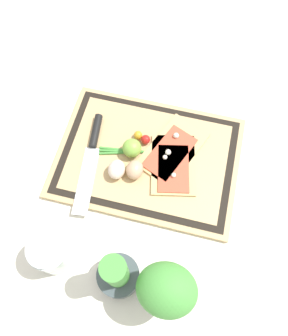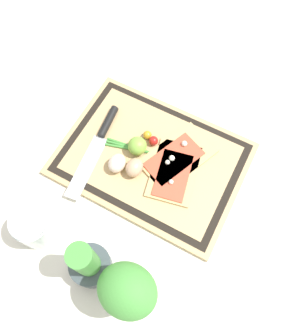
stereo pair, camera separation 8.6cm
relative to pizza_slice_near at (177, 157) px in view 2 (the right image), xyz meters
The scene contains 14 objects.
ground_plane 0.07m from the pizza_slice_near, 26.98° to the left, with size 6.00×6.00×0.00m, color silver.
cutting_board 0.07m from the pizza_slice_near, 26.98° to the left, with size 0.50×0.36×0.02m.
pizza_slice_near is the anchor object (origin of this frame).
pizza_slice_far 0.05m from the pizza_slice_near, 105.07° to the left, with size 0.15×0.20×0.02m.
knife 0.22m from the pizza_slice_near, 11.17° to the left, with size 0.07×0.29×0.02m.
egg_brown 0.12m from the pizza_slice_near, 46.88° to the left, with size 0.04×0.05×0.04m, color tan.
egg_pink 0.16m from the pizza_slice_near, 37.58° to the left, with size 0.04×0.05×0.04m, color beige.
lime 0.11m from the pizza_slice_near, 15.02° to the left, with size 0.05×0.05×0.05m, color #7FB742.
cherry_tomato_red 0.08m from the pizza_slice_near, ahead, with size 0.03×0.03×0.03m, color red.
cherry_tomato_yellow 0.10m from the pizza_slice_near, 10.50° to the right, with size 0.02×0.02×0.02m, color gold.
scallion_bunch 0.08m from the pizza_slice_near, 17.48° to the left, with size 0.24×0.07×0.01m.
herb_pot 0.36m from the pizza_slice_near, 81.50° to the left, with size 0.10×0.10×0.20m.
sauce_jar 0.41m from the pizza_slice_near, 57.58° to the left, with size 0.09×0.09×0.11m.
herb_glass 0.38m from the pizza_slice_near, 98.75° to the left, with size 0.12×0.11×0.19m.
Camera 2 is at (-0.16, 0.35, 0.83)m, focal length 35.00 mm.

